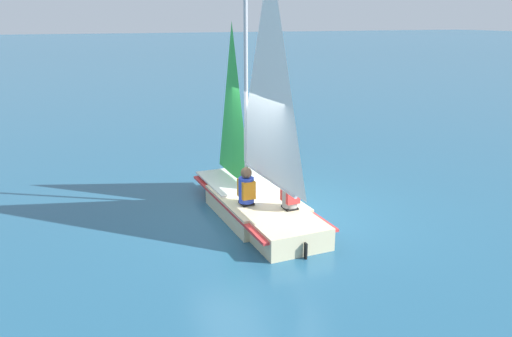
% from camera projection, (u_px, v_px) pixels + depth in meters
% --- Properties ---
extents(ground_plane, '(260.00, 260.00, 0.00)m').
position_uv_depth(ground_plane, '(256.00, 215.00, 10.30)').
color(ground_plane, '#235675').
extents(sailboat_main, '(4.19, 1.52, 5.13)m').
position_uv_depth(sailboat_main, '(257.00, 181.00, 10.04)').
color(sailboat_main, beige).
rests_on(sailboat_main, ground_plane).
extents(sailor_helm, '(0.34, 0.30, 1.16)m').
position_uv_depth(sailor_helm, '(246.00, 194.00, 9.71)').
color(sailor_helm, black).
rests_on(sailor_helm, ground_plane).
extents(sailor_crew, '(0.34, 0.30, 1.16)m').
position_uv_depth(sailor_crew, '(290.00, 198.00, 9.48)').
color(sailor_crew, black).
rests_on(sailor_crew, ground_plane).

